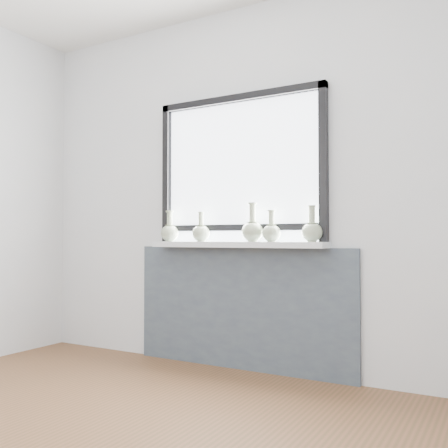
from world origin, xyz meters
The scene contains 9 objects.
back_wall centered at (0.00, 1.81, 1.30)m, with size 3.60×0.02×2.60m, color silver.
apron_panel centered at (0.00, 1.78, 0.43)m, with size 1.70×0.03×0.86m, color #4B5860.
windowsill centered at (0.00, 1.71, 0.88)m, with size 1.32×0.18×0.04m, color white.
window centered at (0.00, 1.77, 1.44)m, with size 1.30×0.06×1.05m.
vase_a centered at (-0.56, 1.70, 0.97)m, with size 0.14×0.14×0.23m.
vase_b centered at (-0.28, 1.70, 0.97)m, with size 0.13×0.13×0.22m.
vase_c centered at (0.13, 1.72, 0.98)m, with size 0.15×0.15×0.27m.
vase_d centered at (0.28, 1.71, 0.97)m, with size 0.13×0.13×0.21m.
vase_e centered at (0.56, 1.72, 0.97)m, with size 0.14×0.14×0.24m.
Camera 1 is at (1.65, -1.36, 0.92)m, focal length 40.00 mm.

